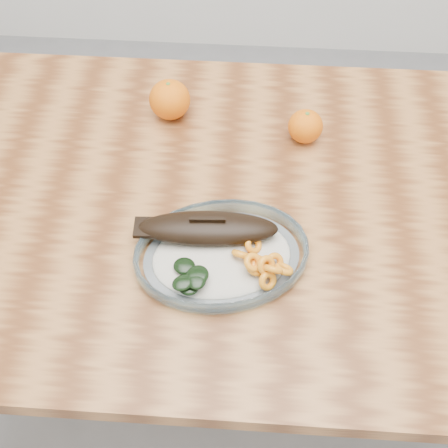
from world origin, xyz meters
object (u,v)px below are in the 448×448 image
(orange_left, at_px, (170,100))
(orange_right, at_px, (305,126))
(plated_meal, at_px, (221,252))
(dining_table, at_px, (226,231))

(orange_left, bearing_deg, orange_right, -10.60)
(plated_meal, relative_size, orange_right, 9.21)
(dining_table, bearing_deg, orange_right, 49.28)
(orange_right, bearing_deg, dining_table, -130.72)
(plated_meal, relative_size, orange_left, 7.53)
(plated_meal, bearing_deg, orange_right, 51.46)
(plated_meal, bearing_deg, dining_table, 77.06)
(dining_table, bearing_deg, plated_meal, -90.55)
(orange_right, bearing_deg, orange_left, 169.40)
(orange_left, distance_m, orange_right, 0.28)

